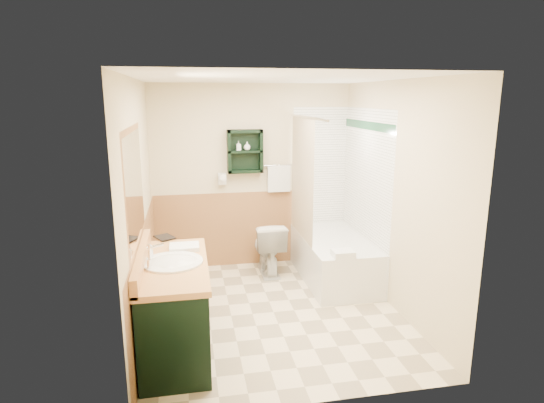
{
  "coord_description": "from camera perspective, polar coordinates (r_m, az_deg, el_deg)",
  "views": [
    {
      "loc": [
        -0.84,
        -4.35,
        2.23
      ],
      "look_at": [
        0.02,
        0.2,
        1.16
      ],
      "focal_mm": 30.0,
      "sensor_mm": 36.0,
      "label": 1
    }
  ],
  "objects": [
    {
      "name": "wainscot_left",
      "position": [
        4.7,
        -15.58,
        -9.07
      ],
      "size": [
        2.98,
        2.98,
        1.0
      ],
      "primitive_type": null,
      "color": "#A87644",
      "rests_on": "left_wall"
    },
    {
      "name": "vanity",
      "position": [
        4.19,
        -12.08,
        -12.9
      ],
      "size": [
        0.59,
        1.32,
        0.84
      ],
      "primitive_type": "cube",
      "color": "black",
      "rests_on": "ground"
    },
    {
      "name": "back_wall",
      "position": [
        6.02,
        -2.55,
        3.14
      ],
      "size": [
        2.6,
        0.04,
        2.4
      ],
      "primitive_type": "cube",
      "color": "beige",
      "rests_on": "ground"
    },
    {
      "name": "left_wall",
      "position": [
        4.5,
        -16.56,
        -0.78
      ],
      "size": [
        0.04,
        3.0,
        2.4
      ],
      "primitive_type": "cube",
      "color": "beige",
      "rests_on": "ground"
    },
    {
      "name": "mirror_glass",
      "position": [
        3.89,
        -16.8,
        1.65
      ],
      "size": [
        1.2,
        1.2,
        0.9
      ],
      "primitive_type": null,
      "color": "white",
      "rests_on": "left_wall"
    },
    {
      "name": "floor",
      "position": [
        4.96,
        0.19,
        -13.7
      ],
      "size": [
        3.0,
        3.0,
        0.0
      ],
      "primitive_type": "plane",
      "color": "beige",
      "rests_on": "ground"
    },
    {
      "name": "wall_shelf",
      "position": [
        5.84,
        -3.4,
        6.31
      ],
      "size": [
        0.45,
        0.15,
        0.55
      ],
      "primitive_type": "cube",
      "color": "black",
      "rests_on": "back_wall"
    },
    {
      "name": "bathtub",
      "position": [
        5.76,
        7.86,
        -7.07
      ],
      "size": [
        0.79,
        1.5,
        0.53
      ],
      "primitive_type": "cube",
      "color": "silver",
      "rests_on": "ground"
    },
    {
      "name": "tile_right",
      "position": [
        5.65,
        11.58,
        0.69
      ],
      "size": [
        1.5,
        1.5,
        2.1
      ],
      "primitive_type": null,
      "color": "white",
      "rests_on": "right_wall"
    },
    {
      "name": "counter_towel",
      "position": [
        4.35,
        -10.95,
        -5.63
      ],
      "size": [
        0.27,
        0.21,
        0.04
      ],
      "primitive_type": "cube",
      "color": "silver",
      "rests_on": "vanity"
    },
    {
      "name": "right_wall",
      "position": [
        4.97,
        15.33,
        0.57
      ],
      "size": [
        0.04,
        3.0,
        2.4
      ],
      "primitive_type": "cube",
      "color": "beige",
      "rests_on": "ground"
    },
    {
      "name": "hair_dryer",
      "position": [
        5.89,
        -6.29,
        2.86
      ],
      "size": [
        0.1,
        0.24,
        0.18
      ],
      "primitive_type": null,
      "color": "silver",
      "rests_on": "back_wall"
    },
    {
      "name": "tub_towel",
      "position": [
        5.04,
        8.9,
        -6.46
      ],
      "size": [
        0.23,
        0.19,
        0.07
      ],
      "primitive_type": "cube",
      "color": "silver",
      "rests_on": "bathtub"
    },
    {
      "name": "soap_bottle_a",
      "position": [
        5.82,
        -4.22,
        6.69
      ],
      "size": [
        0.07,
        0.12,
        0.05
      ],
      "primitive_type": "imported",
      "rotation": [
        0.0,
        0.0,
        0.11
      ],
      "color": "silver",
      "rests_on": "wall_shelf"
    },
    {
      "name": "mirror_frame",
      "position": [
        3.89,
        -16.87,
        1.65
      ],
      "size": [
        1.3,
        1.3,
        1.0
      ],
      "primitive_type": null,
      "color": "olive",
      "rests_on": "left_wall"
    },
    {
      "name": "shower_curtain",
      "position": [
        5.56,
        3.76,
        1.78
      ],
      "size": [
        1.05,
        1.05,
        1.7
      ],
      "primitive_type": null,
      "color": "#BBA98D",
      "rests_on": "curtain_rod"
    },
    {
      "name": "vanity_book",
      "position": [
        4.65,
        -14.27,
        -3.47
      ],
      "size": [
        0.15,
        0.09,
        0.21
      ],
      "primitive_type": "imported",
      "rotation": [
        0.0,
        0.0,
        0.48
      ],
      "color": "black",
      "rests_on": "vanity"
    },
    {
      "name": "tile_back",
      "position": [
        6.23,
        6.9,
        2.0
      ],
      "size": [
        0.95,
        0.95,
        2.1
      ],
      "primitive_type": null,
      "color": "white",
      "rests_on": "back_wall"
    },
    {
      "name": "ceiling",
      "position": [
        4.43,
        0.21,
        15.47
      ],
      "size": [
        2.6,
        3.0,
        0.04
      ],
      "primitive_type": "cube",
      "color": "white",
      "rests_on": "back_wall"
    },
    {
      "name": "wainscot_back",
      "position": [
        6.14,
        -2.44,
        -3.36
      ],
      "size": [
        2.58,
        2.58,
        1.0
      ],
      "primitive_type": null,
      "color": "#A87644",
      "rests_on": "back_wall"
    },
    {
      "name": "toilet",
      "position": [
        5.86,
        -0.48,
        -5.82
      ],
      "size": [
        0.39,
        0.69,
        0.67
      ],
      "primitive_type": "imported",
      "rotation": [
        0.0,
        0.0,
        3.14
      ],
      "color": "silver",
      "rests_on": "ground"
    },
    {
      "name": "towel_bar",
      "position": [
        5.99,
        0.86,
        4.56
      ],
      "size": [
        0.4,
        0.06,
        0.4
      ],
      "primitive_type": null,
      "color": "silver",
      "rests_on": "back_wall"
    },
    {
      "name": "curtain_rod",
      "position": [
        5.29,
        4.38,
        10.48
      ],
      "size": [
        0.03,
        1.6,
        0.03
      ],
      "primitive_type": "cylinder",
      "rotation": [
        1.57,
        0.0,
        0.0
      ],
      "color": "silver",
      "rests_on": "back_wall"
    },
    {
      "name": "tile_accent",
      "position": [
        5.53,
        11.88,
        9.32
      ],
      "size": [
        1.5,
        1.5,
        0.1
      ],
      "primitive_type": null,
      "color": "#124126",
      "rests_on": "right_wall"
    },
    {
      "name": "soap_bottle_b",
      "position": [
        5.83,
        -3.15,
        6.86
      ],
      "size": [
        0.12,
        0.13,
        0.08
      ],
      "primitive_type": "imported",
      "rotation": [
        0.0,
        0.0,
        -0.39
      ],
      "color": "silver",
      "rests_on": "wall_shelf"
    }
  ]
}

